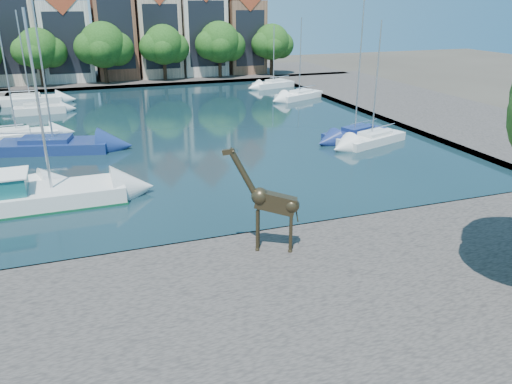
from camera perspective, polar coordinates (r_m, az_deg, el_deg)
ground at (r=25.61m, az=4.67°, el=-4.72°), size 160.00×160.00×0.00m
water_basin at (r=47.30m, az=-7.19°, el=7.42°), size 38.00×50.00×0.08m
near_quay at (r=20.14m, az=12.91°, el=-12.21°), size 50.00×14.00×0.50m
far_quay at (r=78.33m, az=-12.46°, el=12.70°), size 60.00×16.00×0.50m
right_quay at (r=57.76m, az=18.10°, el=9.27°), size 14.00×52.00×0.50m
townhouse_west_mid at (r=77.37m, az=-26.07°, el=17.00°), size 5.94×9.18×16.79m
townhouse_west_inner at (r=77.06m, az=-20.98°, el=17.04°), size 6.43×9.18×15.15m
townhouse_center at (r=77.21m, az=-16.04°, el=18.34°), size 5.44×9.18×16.93m
townhouse_east_inner at (r=77.90m, az=-11.38°, el=18.28°), size 5.94×9.18×15.79m
townhouse_east_mid at (r=79.11m, az=-6.49°, el=18.85°), size 6.43×9.18×16.65m
townhouse_east_end at (r=80.89m, az=-1.73°, el=18.31°), size 5.44×9.18×14.43m
far_tree_west at (r=71.86m, az=-23.55°, el=14.65°), size 6.76×5.20×7.36m
far_tree_mid_west at (r=71.80m, az=-17.00°, el=15.62°), size 7.80×6.00×8.00m
far_tree_mid_east at (r=72.66m, az=-10.46°, el=16.09°), size 7.02×5.40×7.52m
far_tree_east at (r=74.36m, az=-4.12°, el=16.57°), size 7.54×5.80×7.84m
far_tree_far_east at (r=76.88m, az=1.88°, el=16.64°), size 6.76×5.20×7.36m
giraffe_statue at (r=21.97m, az=1.59°, el=-1.14°), size 3.12×1.71×4.71m
motorsailer at (r=30.96m, az=-25.17°, el=-0.27°), size 10.47×3.23×10.69m
sailboat_left_b at (r=41.96m, az=-22.12°, el=5.17°), size 8.79×4.79×13.21m
sailboat_left_c at (r=46.63m, az=-25.64°, el=6.03°), size 6.56×2.82×10.25m
sailboat_left_d at (r=56.85m, az=-23.54°, el=8.81°), size 5.16×2.08×8.96m
sailboat_left_e at (r=62.59m, az=-24.41°, el=9.70°), size 6.86×2.56×10.02m
sailboat_right_a at (r=42.17m, az=13.09°, el=6.12°), size 6.55×4.06×9.62m
sailboat_right_b at (r=43.37m, az=11.22°, el=6.74°), size 6.30×3.88×11.56m
sailboat_right_c at (r=60.63m, az=4.96°, el=11.08°), size 6.54×4.51×9.16m
sailboat_right_d at (r=68.37m, az=2.00°, el=12.31°), size 5.97×3.43×7.93m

